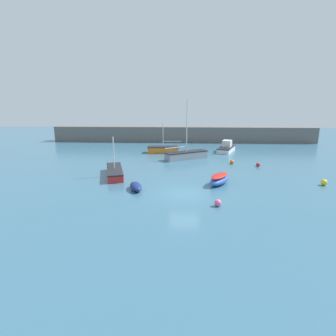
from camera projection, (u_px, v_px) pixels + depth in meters
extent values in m
cube|color=#38667F|center=(185.00, 194.00, 21.65)|extent=(120.00, 120.00, 0.20)
cube|color=#66605B|center=(183.00, 134.00, 49.96)|extent=(49.10, 2.71, 2.84)
ellipsoid|color=#2D56B7|center=(219.00, 180.00, 23.95)|extent=(2.65, 3.30, 0.76)
ellipsoid|color=red|center=(220.00, 176.00, 23.85)|extent=(2.38, 2.97, 0.24)
cube|color=gray|center=(186.00, 156.00, 34.71)|extent=(5.75, 4.30, 0.88)
cube|color=black|center=(186.00, 152.00, 34.59)|extent=(5.87, 4.39, 0.12)
cylinder|color=silver|center=(187.00, 126.00, 33.77)|extent=(0.13, 0.13, 6.87)
cylinder|color=silver|center=(176.00, 148.00, 33.68)|extent=(2.79, 1.74, 0.10)
cube|color=orange|center=(163.00, 150.00, 39.06)|extent=(4.63, 2.11, 0.83)
cube|color=black|center=(163.00, 147.00, 38.94)|extent=(4.72, 2.16, 0.12)
cylinder|color=silver|center=(163.00, 135.00, 38.52)|extent=(0.10, 0.10, 3.60)
cylinder|color=silver|center=(172.00, 141.00, 38.76)|extent=(2.76, 0.26, 0.08)
cube|color=white|center=(226.00, 150.00, 39.98)|extent=(3.44, 5.22, 0.59)
cube|color=black|center=(226.00, 147.00, 39.90)|extent=(3.51, 5.33, 0.12)
cube|color=silver|center=(227.00, 144.00, 40.11)|extent=(1.73, 1.91, 1.09)
cube|color=red|center=(115.00, 172.00, 26.78)|extent=(2.91, 5.65, 0.65)
cube|color=black|center=(114.00, 169.00, 26.69)|extent=(2.97, 5.77, 0.12)
cylinder|color=silver|center=(114.00, 153.00, 26.30)|extent=(0.11, 0.11, 3.34)
cylinder|color=silver|center=(114.00, 159.00, 27.71)|extent=(0.80, 2.50, 0.09)
ellipsoid|color=navy|center=(136.00, 186.00, 22.39)|extent=(1.64, 2.42, 0.61)
sphere|color=red|center=(258.00, 165.00, 30.62)|extent=(0.46, 0.46, 0.46)
sphere|color=yellow|center=(324.00, 182.00, 23.63)|extent=(0.56, 0.56, 0.56)
sphere|color=orange|center=(232.00, 162.00, 31.94)|extent=(0.51, 0.51, 0.51)
sphere|color=#EA668C|center=(218.00, 203.00, 18.86)|extent=(0.51, 0.51, 0.51)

